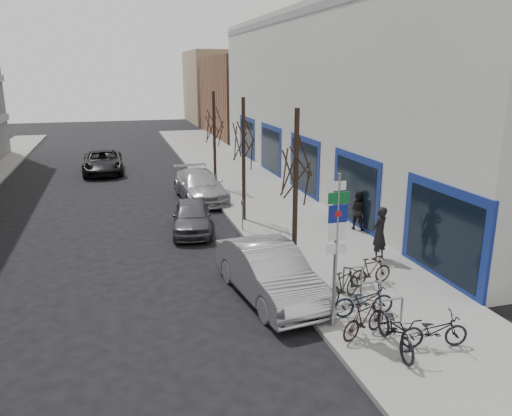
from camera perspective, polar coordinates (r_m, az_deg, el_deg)
ground at (r=12.88m, az=-1.45°, el=-15.27°), size 120.00×120.00×0.00m
sidewalk_east at (r=22.90m, az=3.23°, el=-1.08°), size 5.00×70.00×0.15m
commercial_building at (r=33.26m, az=21.03°, el=11.73°), size 20.00×32.00×10.00m
brick_building_far at (r=53.18m, az=1.43°, el=12.66°), size 12.00×14.00×8.00m
tan_building_far at (r=67.74m, az=-2.01°, el=13.68°), size 13.00×12.00×9.00m
highway_sign_pole at (r=12.58m, az=9.16°, el=-3.88°), size 0.55×0.10×4.20m
bike_rack at (r=14.35m, az=12.97°, el=-9.33°), size 0.66×2.26×0.83m
tree_near at (r=15.40m, az=4.62°, el=6.15°), size 1.80×1.80×5.50m
tree_mid at (r=21.55m, az=-1.44°, el=8.85°), size 1.80×1.80×5.50m
tree_far at (r=27.86m, az=-4.83°, el=10.30°), size 1.80×1.80×5.50m
meter_front at (r=15.64m, az=3.46°, el=-5.81°), size 0.10×0.08×1.27m
meter_mid at (r=20.64m, az=-1.56°, el=-0.48°), size 0.10×0.08×1.27m
meter_back at (r=25.84m, az=-4.58°, el=2.74°), size 0.10×0.08×1.27m
bike_near_left at (r=12.53m, az=15.70°, el=-12.90°), size 0.80×2.02×1.20m
bike_near_right at (r=12.98m, az=12.27°, el=-12.31°), size 1.59×0.98×0.93m
bike_mid_curb at (r=13.94m, az=12.22°, el=-10.02°), size 1.73×0.64×1.04m
bike_mid_inner at (r=14.65m, az=9.97°, el=-8.71°), size 1.63×1.27×0.99m
bike_far_curb at (r=12.95m, az=19.75°, el=-12.76°), size 1.72×0.79×1.01m
bike_far_inner at (r=15.91m, az=13.01°, el=-7.01°), size 1.57×0.69×0.92m
parked_car_front at (r=14.90m, az=1.50°, el=-7.34°), size 2.35×5.09×1.62m
parked_car_mid at (r=21.09m, az=-7.35°, el=-0.96°), size 2.11×4.12×1.34m
parked_car_back at (r=26.25m, az=-6.40°, el=2.55°), size 2.45×5.38×1.53m
lane_car at (r=34.61m, az=-17.10°, el=5.07°), size 2.53×5.42×1.50m
pedestrian_near at (r=17.90m, az=13.90°, el=-2.82°), size 0.83×0.72×1.92m
pedestrian_far at (r=21.18m, az=11.53°, el=-0.20°), size 0.73×0.73×1.66m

